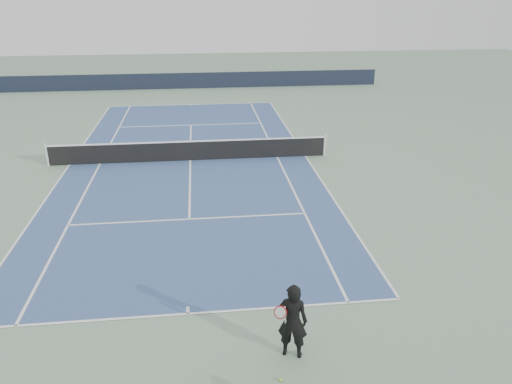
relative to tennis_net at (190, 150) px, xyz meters
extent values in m
plane|color=gray|center=(0.00, 0.00, -0.50)|extent=(80.00, 80.00, 0.00)
cube|color=#375182|center=(0.00, 0.00, -0.50)|extent=(10.97, 23.77, 0.01)
cylinder|color=silver|center=(-6.40, 0.00, 0.03)|extent=(0.10, 0.10, 1.07)
cylinder|color=silver|center=(6.40, 0.00, 0.03)|extent=(0.10, 0.10, 1.07)
cube|color=black|center=(0.00, 0.00, -0.04)|extent=(12.80, 0.03, 0.90)
cube|color=white|center=(0.00, 0.00, 0.43)|extent=(12.80, 0.04, 0.06)
cube|color=black|center=(0.00, 17.88, 0.10)|extent=(30.00, 0.25, 1.20)
imported|color=black|center=(2.31, -13.62, 0.40)|extent=(0.80, 0.68, 1.80)
torus|color=maroon|center=(2.03, -13.67, 0.68)|extent=(0.34, 0.18, 0.36)
cylinder|color=white|center=(2.03, -13.67, 0.68)|extent=(0.29, 0.14, 0.32)
cylinder|color=white|center=(2.15, -13.64, 0.42)|extent=(0.08, 0.13, 0.27)
sphere|color=#B1D92C|center=(1.93, -14.40, -0.47)|extent=(0.07, 0.07, 0.07)
camera|label=1|loc=(0.50, -22.32, 7.08)|focal=35.00mm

